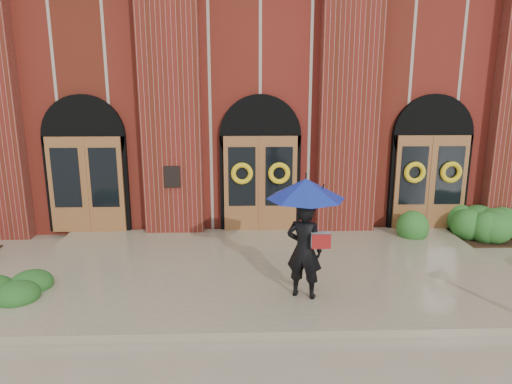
{
  "coord_description": "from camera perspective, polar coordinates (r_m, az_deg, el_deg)",
  "views": [
    {
      "loc": [
        -0.5,
        -8.92,
        3.92
      ],
      "look_at": [
        -0.17,
        1.0,
        1.58
      ],
      "focal_mm": 32.0,
      "sensor_mm": 36.0,
      "label": 1
    }
  ],
  "objects": [
    {
      "name": "hedge_wall_right",
      "position": [
        12.99,
        24.28,
        -3.77
      ],
      "size": [
        2.98,
        1.19,
        0.76
      ],
      "primitive_type": "ellipsoid",
      "color": "#276021",
      "rests_on": "ground"
    },
    {
      "name": "man_with_umbrella",
      "position": [
        8.07,
        6.19,
        -2.91
      ],
      "size": [
        1.8,
        1.8,
        2.2
      ],
      "rotation": [
        0.0,
        0.0,
        2.75
      ],
      "color": "black",
      "rests_on": "landing"
    },
    {
      "name": "church_building",
      "position": [
        17.72,
        -0.28,
        11.9
      ],
      "size": [
        16.2,
        12.53,
        7.0
      ],
      "color": "maroon",
      "rests_on": "ground"
    },
    {
      "name": "ground",
      "position": [
        9.76,
        1.21,
        -10.45
      ],
      "size": [
        90.0,
        90.0,
        0.0
      ],
      "primitive_type": "plane",
      "color": "gray",
      "rests_on": "ground"
    },
    {
      "name": "landing",
      "position": [
        9.87,
        1.17,
        -9.7
      ],
      "size": [
        10.0,
        5.3,
        0.15
      ],
      "primitive_type": "cube",
      "color": "gray",
      "rests_on": "ground"
    }
  ]
}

